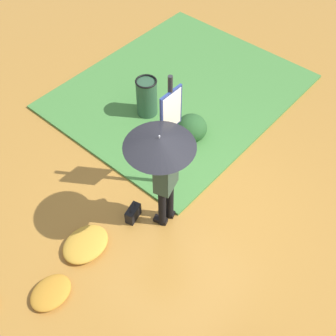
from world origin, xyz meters
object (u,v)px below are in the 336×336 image
(person_with_umbrella, at_px, (162,159))
(trash_bin, at_px, (147,98))
(info_sign_post, at_px, (171,123))
(handbag, at_px, (133,213))

(person_with_umbrella, relative_size, trash_bin, 2.45)
(person_with_umbrella, xyz_separation_m, info_sign_post, (-0.67, -0.44, -0.11))
(info_sign_post, xyz_separation_m, handbag, (0.91, 0.00, -1.32))
(person_with_umbrella, xyz_separation_m, trash_bin, (-1.72, -1.95, -1.13))
(handbag, bearing_deg, trash_bin, -142.38)
(handbag, bearing_deg, info_sign_post, -179.76)
(person_with_umbrella, relative_size, handbag, 5.53)
(handbag, distance_m, trash_bin, 2.50)
(handbag, height_order, trash_bin, trash_bin)
(info_sign_post, bearing_deg, handbag, 0.24)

